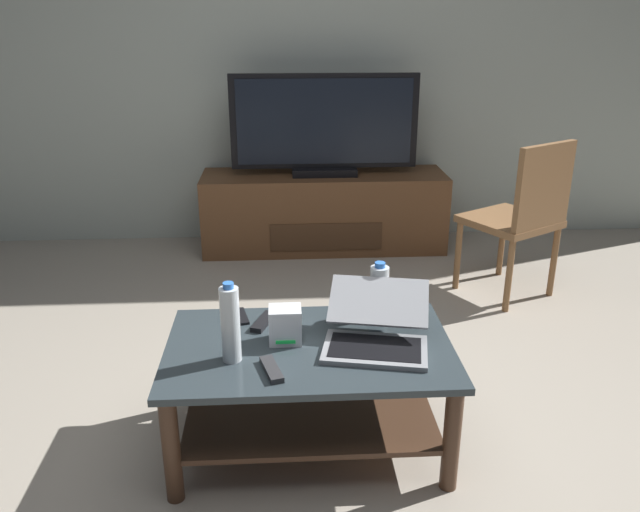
# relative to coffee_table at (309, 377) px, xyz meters

# --- Properties ---
(ground_plane) EXTENTS (7.68, 7.68, 0.00)m
(ground_plane) POSITION_rel_coffee_table_xyz_m (0.12, -0.05, -0.29)
(ground_plane) COLOR #9E9384
(back_wall) EXTENTS (6.40, 0.12, 2.80)m
(back_wall) POSITION_rel_coffee_table_xyz_m (0.12, 2.49, 1.11)
(back_wall) COLOR #A8B2A8
(back_wall) RESTS_ON ground
(coffee_table) EXTENTS (1.03, 0.64, 0.42)m
(coffee_table) POSITION_rel_coffee_table_xyz_m (0.00, 0.00, 0.00)
(coffee_table) COLOR #2D383D
(coffee_table) RESTS_ON ground
(media_cabinet) EXTENTS (1.64, 0.48, 0.52)m
(media_cabinet) POSITION_rel_coffee_table_xyz_m (0.20, 2.17, -0.03)
(media_cabinet) COLOR brown
(media_cabinet) RESTS_ON ground
(television) EXTENTS (1.23, 0.20, 0.66)m
(television) POSITION_rel_coffee_table_xyz_m (0.20, 2.15, 0.55)
(television) COLOR black
(television) RESTS_ON media_cabinet
(dining_chair) EXTENTS (0.60, 0.60, 0.91)m
(dining_chair) POSITION_rel_coffee_table_xyz_m (1.24, 1.27, 0.21)
(dining_chair) COLOR brown
(dining_chair) RESTS_ON ground
(laptop) EXTENTS (0.43, 0.45, 0.18)m
(laptop) POSITION_rel_coffee_table_xyz_m (0.24, -0.00, 0.19)
(laptop) COLOR gray
(laptop) RESTS_ON coffee_table
(router_box) EXTENTS (0.12, 0.10, 0.13)m
(router_box) POSITION_rel_coffee_table_xyz_m (-0.08, 0.03, 0.20)
(router_box) COLOR silver
(router_box) RESTS_ON coffee_table
(water_bottle_near) EXTENTS (0.07, 0.07, 0.29)m
(water_bottle_near) POSITION_rel_coffee_table_xyz_m (-0.27, -0.09, 0.27)
(water_bottle_near) COLOR silver
(water_bottle_near) RESTS_ON coffee_table
(water_bottle_far) EXTENTS (0.07, 0.07, 0.22)m
(water_bottle_far) POSITION_rel_coffee_table_xyz_m (0.29, 0.23, 0.24)
(water_bottle_far) COLOR silver
(water_bottle_far) RESTS_ON coffee_table
(cell_phone) EXTENTS (0.10, 0.15, 0.01)m
(cell_phone) POSITION_rel_coffee_table_xyz_m (-0.27, 0.23, 0.14)
(cell_phone) COLOR black
(cell_phone) RESTS_ON coffee_table
(tv_remote) EXTENTS (0.09, 0.17, 0.02)m
(tv_remote) POSITION_rel_coffee_table_xyz_m (-0.13, -0.18, 0.14)
(tv_remote) COLOR #2D2D30
(tv_remote) RESTS_ON coffee_table
(soundbar_remote) EXTENTS (0.10, 0.17, 0.02)m
(soundbar_remote) POSITION_rel_coffee_table_xyz_m (-0.17, 0.18, 0.14)
(soundbar_remote) COLOR black
(soundbar_remote) RESTS_ON coffee_table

